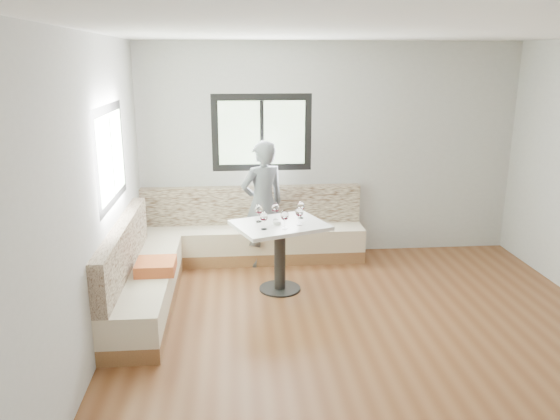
# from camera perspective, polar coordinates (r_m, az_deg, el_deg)

# --- Properties ---
(room) EXTENTS (5.01, 5.01, 2.81)m
(room) POSITION_cam_1_polar(r_m,az_deg,el_deg) (4.96, 9.18, 1.74)
(room) COLOR brown
(room) RESTS_ON ground
(banquette) EXTENTS (2.90, 2.80, 0.95)m
(banquette) POSITION_cam_1_polar(r_m,az_deg,el_deg) (6.62, -7.38, -4.44)
(banquette) COLOR #8E5F37
(banquette) RESTS_ON ground
(table) EXTENTS (1.18, 1.05, 0.80)m
(table) POSITION_cam_1_polar(r_m,az_deg,el_deg) (6.16, -0.01, -3.19)
(table) COLOR black
(table) RESTS_ON ground
(person) EXTENTS (0.70, 0.59, 1.62)m
(person) POSITION_cam_1_polar(r_m,az_deg,el_deg) (6.88, -1.82, 0.62)
(person) COLOR #595E62
(person) RESTS_ON ground
(olive_ramekin) EXTENTS (0.09, 0.09, 0.04)m
(olive_ramekin) POSITION_cam_1_polar(r_m,az_deg,el_deg) (6.07, -0.34, -1.30)
(olive_ramekin) COLOR white
(olive_ramekin) RESTS_ON table
(wine_glass_a) EXTENTS (0.09, 0.09, 0.20)m
(wine_glass_a) POSITION_cam_1_polar(r_m,az_deg,el_deg) (5.85, -1.70, -0.73)
(wine_glass_a) COLOR white
(wine_glass_a) RESTS_ON table
(wine_glass_b) EXTENTS (0.09, 0.09, 0.20)m
(wine_glass_b) POSITION_cam_1_polar(r_m,az_deg,el_deg) (5.88, 0.49, -0.64)
(wine_glass_b) COLOR white
(wine_glass_b) RESTS_ON table
(wine_glass_c) EXTENTS (0.09, 0.09, 0.20)m
(wine_glass_c) POSITION_cam_1_polar(r_m,az_deg,el_deg) (6.02, 2.03, -0.27)
(wine_glass_c) COLOR white
(wine_glass_c) RESTS_ON table
(wine_glass_d) EXTENTS (0.09, 0.09, 0.20)m
(wine_glass_d) POSITION_cam_1_polar(r_m,az_deg,el_deg) (6.19, -0.46, 0.17)
(wine_glass_d) COLOR white
(wine_glass_d) RESTS_ON table
(wine_glass_e) EXTENTS (0.09, 0.09, 0.20)m
(wine_glass_e) POSITION_cam_1_polar(r_m,az_deg,el_deg) (6.27, 2.19, 0.37)
(wine_glass_e) COLOR white
(wine_glass_e) RESTS_ON table
(wine_glass_f) EXTENTS (0.09, 0.09, 0.20)m
(wine_glass_f) POSITION_cam_1_polar(r_m,az_deg,el_deg) (6.13, -2.24, 0.01)
(wine_glass_f) COLOR white
(wine_glass_f) RESTS_ON table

